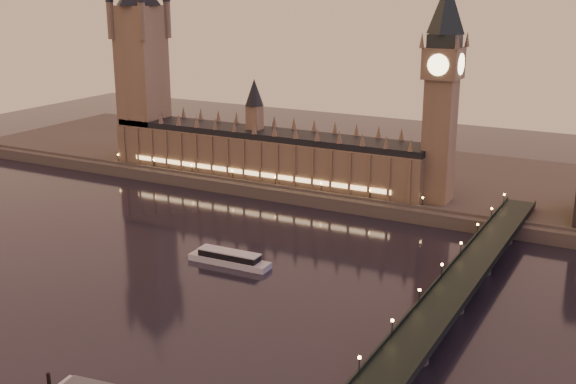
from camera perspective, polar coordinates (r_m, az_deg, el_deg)
name	(u,v)px	position (r m, az deg, el deg)	size (l,w,h in m)	color
ground	(195,279)	(272.09, -7.36, -6.85)	(700.00, 700.00, 0.00)	black
far_embankment	(416,179)	(399.14, 10.12, 1.00)	(560.00, 130.00, 6.00)	#423D35
palace_of_westminster	(264,148)	(383.35, -1.87, 3.50)	(180.00, 26.62, 52.00)	brown
victoria_tower	(141,57)	(421.86, -11.51, 10.42)	(31.68, 31.68, 118.00)	brown
big_ben	(442,79)	(339.14, 12.11, 8.73)	(17.68, 17.68, 104.00)	brown
westminster_bridge	(435,318)	(232.62, 11.58, -9.72)	(13.20, 260.00, 15.30)	black
cruise_boat_a	(229,258)	(283.79, -4.66, -5.25)	(34.13, 8.38, 5.43)	silver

